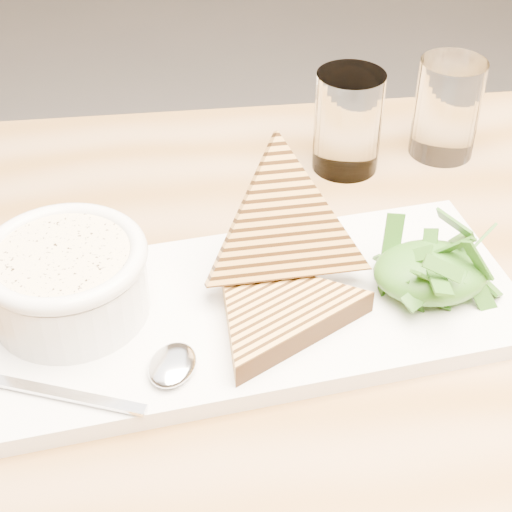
{
  "coord_description": "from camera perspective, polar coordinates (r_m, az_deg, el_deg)",
  "views": [
    {
      "loc": [
        -0.24,
        -0.51,
        1.23
      ],
      "look_at": [
        -0.19,
        0.0,
        0.82
      ],
      "focal_mm": 55.0,
      "sensor_mm": 36.0,
      "label": 1
    }
  ],
  "objects": [
    {
      "name": "glass_near",
      "position": [
        0.84,
        6.69,
        9.66
      ],
      "size": [
        0.07,
        0.07,
        0.11
      ],
      "primitive_type": "cylinder",
      "color": "white",
      "rests_on": "table_top"
    },
    {
      "name": "glass_far",
      "position": [
        0.89,
        13.72,
        10.39
      ],
      "size": [
        0.07,
        0.07,
        0.11
      ],
      "primitive_type": "cylinder",
      "color": "white",
      "rests_on": "table_top"
    },
    {
      "name": "soup",
      "position": [
        0.64,
        -13.86,
        -0.11
      ],
      "size": [
        0.11,
        0.11,
        0.01
      ],
      "primitive_type": "cylinder",
      "color": "beige",
      "rests_on": "soup_bowl"
    },
    {
      "name": "platter",
      "position": [
        0.67,
        0.18,
        -3.84
      ],
      "size": [
        0.46,
        0.26,
        0.02
      ],
      "primitive_type": "cube",
      "rotation": [
        0.0,
        0.0,
        0.14
      ],
      "color": "white",
      "rests_on": "table_top"
    },
    {
      "name": "sandwich_flat",
      "position": [
        0.64,
        1.49,
        -3.94
      ],
      "size": [
        0.22,
        0.22,
        0.02
      ],
      "primitive_type": null,
      "rotation": [
        0.0,
        0.0,
        0.54
      ],
      "color": "gold",
      "rests_on": "platter"
    },
    {
      "name": "spoon_bowl",
      "position": [
        0.61,
        -6.1,
        -7.88
      ],
      "size": [
        0.05,
        0.06,
        0.01
      ],
      "primitive_type": "ellipsoid",
      "rotation": [
        0.0,
        0.0,
        -0.36
      ],
      "color": "silver",
      "rests_on": "platter"
    },
    {
      "name": "sandwich_lean",
      "position": [
        0.65,
        2.06,
        1.97
      ],
      "size": [
        0.17,
        0.17,
        0.19
      ],
      "primitive_type": null,
      "rotation": [
        1.02,
        0.0,
        0.07
      ],
      "color": "gold",
      "rests_on": "sandwich_flat"
    },
    {
      "name": "salad_base",
      "position": [
        0.68,
        12.58,
        -1.16
      ],
      "size": [
        0.1,
        0.08,
        0.04
      ],
      "primitive_type": "ellipsoid",
      "color": "#153E12",
      "rests_on": "platter"
    },
    {
      "name": "spoon_handle",
      "position": [
        0.6,
        -13.51,
        -9.79
      ],
      "size": [
        0.12,
        0.05,
        0.0
      ],
      "primitive_type": "cube",
      "rotation": [
        0.0,
        0.0,
        -0.36
      ],
      "color": "silver",
      "rests_on": "platter"
    },
    {
      "name": "bowl_rim",
      "position": [
        0.64,
        -13.89,
        0.03
      ],
      "size": [
        0.13,
        0.13,
        0.01
      ],
      "primitive_type": "torus",
      "color": "white",
      "rests_on": "soup_bowl"
    },
    {
      "name": "table_top",
      "position": [
        0.66,
        2.13,
        -8.56
      ],
      "size": [
        1.29,
        0.87,
        0.04
      ],
      "primitive_type": "cube",
      "rotation": [
        0.0,
        0.0,
        0.02
      ],
      "color": "#956F47",
      "rests_on": "ground"
    },
    {
      "name": "arugula_pile",
      "position": [
        0.67,
        12.68,
        -0.63
      ],
      "size": [
        0.11,
        0.1,
        0.05
      ],
      "primitive_type": null,
      "color": "#3E721B",
      "rests_on": "platter"
    },
    {
      "name": "soup_bowl",
      "position": [
        0.66,
        -13.46,
        -2.19
      ],
      "size": [
        0.13,
        0.13,
        0.05
      ],
      "primitive_type": "cylinder",
      "color": "white",
      "rests_on": "platter"
    }
  ]
}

